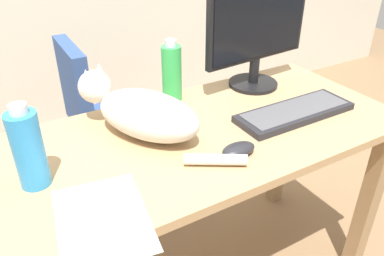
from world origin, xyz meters
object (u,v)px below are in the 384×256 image
monitor (258,31)px  keyboard (295,112)px  computer_mouse (238,150)px  water_bottle (28,149)px  spray_bottle (172,73)px  cat (142,112)px  office_chair (112,139)px

monitor → keyboard: bearing=-97.5°
computer_mouse → water_bottle: (-0.55, 0.16, 0.09)m
computer_mouse → spray_bottle: spray_bottle is taller
monitor → spray_bottle: size_ratio=2.06×
cat → computer_mouse: size_ratio=4.97×
monitor → spray_bottle: bearing=171.0°
monitor → cat: monitor is taller
office_chair → keyboard: size_ratio=2.00×
keyboard → computer_mouse: (-0.32, -0.10, 0.00)m
keyboard → office_chair: bearing=119.9°
computer_mouse → water_bottle: size_ratio=0.47×
keyboard → cat: cat is taller
water_bottle → spray_bottle: 0.62m
monitor → cat: 0.58m
office_chair → computer_mouse: office_chair is taller
spray_bottle → monitor: bearing=-9.0°
monitor → computer_mouse: bearing=-133.0°
monitor → keyboard: 0.35m
water_bottle → spray_bottle: size_ratio=1.01×
keyboard → water_bottle: 0.87m
office_chair → monitor: 0.91m
cat → water_bottle: size_ratio=2.31×
keyboard → computer_mouse: bearing=-162.7°
keyboard → cat: size_ratio=0.81×
monitor → spray_bottle: monitor is taller
office_chair → keyboard: office_chair is taller
cat → computer_mouse: (0.19, -0.25, -0.06)m
office_chair → water_bottle: bearing=-121.2°
water_bottle → spray_bottle: bearing=26.2°
monitor → office_chair: bearing=134.6°
spray_bottle → keyboard: bearing=-47.3°
cat → water_bottle: (-0.35, -0.09, 0.03)m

